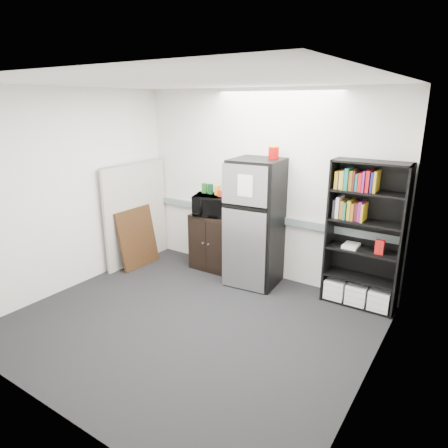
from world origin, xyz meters
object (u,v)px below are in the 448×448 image
at_px(bookshelf, 364,237).
at_px(cubicle_partition, 137,213).
at_px(cabinet, 214,242).
at_px(refrigerator, 256,223).
at_px(microwave, 213,205).

bearing_deg(bookshelf, cubicle_partition, -171.94).
relative_size(bookshelf, cabinet, 2.13).
xyz_separation_m(cabinet, refrigerator, (0.77, -0.08, 0.46)).
relative_size(cubicle_partition, refrigerator, 0.91).
relative_size(bookshelf, refrigerator, 1.04).
height_order(cubicle_partition, cabinet, cubicle_partition).
bearing_deg(cubicle_partition, microwave, 18.39).
distance_m(cabinet, refrigerator, 0.90).
bearing_deg(cubicle_partition, bookshelf, 8.06).
bearing_deg(refrigerator, bookshelf, 0.13).
relative_size(microwave, refrigerator, 0.32).
xyz_separation_m(cubicle_partition, cabinet, (1.22, 0.42, -0.38)).
xyz_separation_m(bookshelf, cubicle_partition, (-3.43, -0.49, -0.10)).
height_order(bookshelf, refrigerator, bookshelf).
bearing_deg(refrigerator, cubicle_partition, -175.84).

